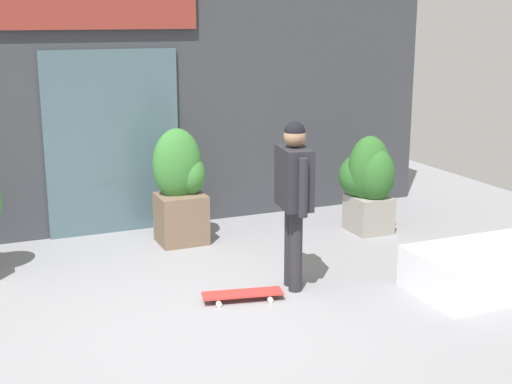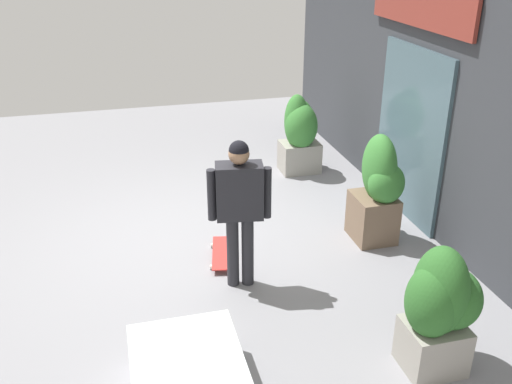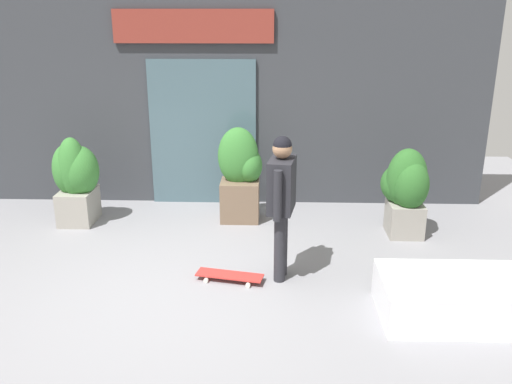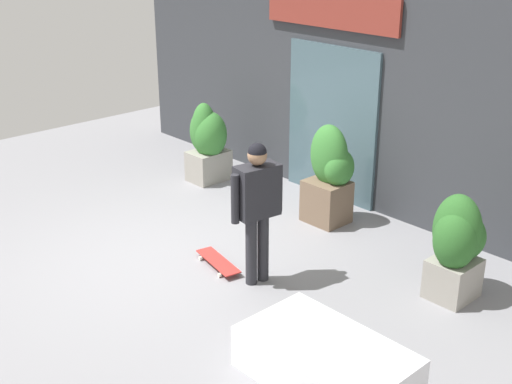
% 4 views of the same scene
% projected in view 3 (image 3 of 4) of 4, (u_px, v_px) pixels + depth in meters
% --- Properties ---
extents(ground_plane, '(12.00, 12.00, 0.00)m').
position_uv_depth(ground_plane, '(172.00, 293.00, 5.94)').
color(ground_plane, gray).
extents(building_facade, '(8.69, 0.31, 3.30)m').
position_uv_depth(building_facade, '(203.00, 98.00, 8.38)').
color(building_facade, '#383A3F').
rests_on(building_facade, ground_plane).
extents(skateboarder, '(0.33, 0.65, 1.66)m').
position_uv_depth(skateboarder, '(282.00, 193.00, 5.98)').
color(skateboarder, '#28282D').
rests_on(skateboarder, ground_plane).
extents(skateboard, '(0.79, 0.36, 0.08)m').
position_uv_depth(skateboard, '(230.00, 275.00, 6.21)').
color(skateboard, red).
rests_on(skateboard, ground_plane).
extents(planter_box_left, '(0.66, 0.61, 1.26)m').
position_uv_depth(planter_box_left, '(75.00, 178.00, 7.72)').
color(planter_box_left, gray).
rests_on(planter_box_left, ground_plane).
extents(planter_box_right, '(0.63, 0.54, 1.36)m').
position_uv_depth(planter_box_right, '(241.00, 175.00, 7.86)').
color(planter_box_right, brown).
rests_on(planter_box_right, ground_plane).
extents(planter_box_mid, '(0.59, 0.71, 1.20)m').
position_uv_depth(planter_box_mid, '(406.00, 188.00, 7.32)').
color(planter_box_mid, gray).
rests_on(planter_box_mid, ground_plane).
extents(snow_ledge, '(1.53, 0.90, 0.42)m').
position_uv_depth(snow_ledge, '(458.00, 298.00, 5.43)').
color(snow_ledge, white).
rests_on(snow_ledge, ground_plane).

